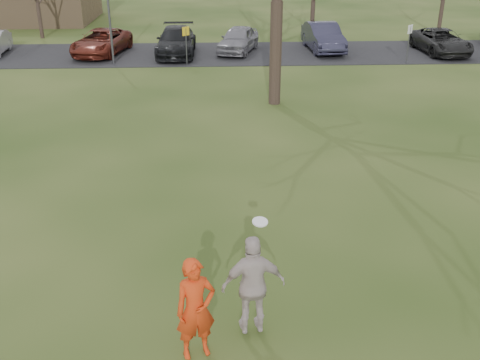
# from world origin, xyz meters

# --- Properties ---
(ground) EXTENTS (120.00, 120.00, 0.00)m
(ground) POSITION_xyz_m (0.00, 0.00, 0.00)
(ground) COLOR #1E380F
(ground) RESTS_ON ground
(parking_strip) EXTENTS (62.00, 6.50, 0.04)m
(parking_strip) POSITION_xyz_m (0.00, 25.00, 0.02)
(parking_strip) COLOR black
(parking_strip) RESTS_ON ground
(player_defender) EXTENTS (0.82, 0.67, 1.96)m
(player_defender) POSITION_xyz_m (-0.97, -0.15, 0.98)
(player_defender) COLOR red
(player_defender) RESTS_ON ground
(car_2) EXTENTS (3.28, 5.42, 1.41)m
(car_2) POSITION_xyz_m (-7.06, 25.10, 0.74)
(car_2) COLOR maroon
(car_2) RESTS_ON parking_strip
(car_3) EXTENTS (2.22, 5.30, 1.53)m
(car_3) POSITION_xyz_m (-2.70, 24.75, 0.80)
(car_3) COLOR black
(car_3) RESTS_ON parking_strip
(car_4) EXTENTS (2.97, 4.69, 1.49)m
(car_4) POSITION_xyz_m (0.92, 25.28, 0.78)
(car_4) COLOR gray
(car_4) RESTS_ON parking_strip
(car_5) EXTENTS (2.02, 4.98, 1.61)m
(car_5) POSITION_xyz_m (6.00, 25.45, 0.84)
(car_5) COLOR #2A293E
(car_5) RESTS_ON parking_strip
(car_6) EXTENTS (2.50, 5.02, 1.37)m
(car_6) POSITION_xyz_m (12.79, 24.44, 0.72)
(car_6) COLOR black
(car_6) RESTS_ON parking_strip
(catching_play) EXTENTS (1.21, 0.63, 2.37)m
(catching_play) POSITION_xyz_m (0.07, 0.31, 1.12)
(catching_play) COLOR #C0B0AC
(catching_play) RESTS_ON ground
(sign_yellow) EXTENTS (0.35, 0.35, 2.08)m
(sign_yellow) POSITION_xyz_m (-2.00, 22.00, 1.45)
(sign_yellow) COLOR #47474C
(sign_yellow) RESTS_ON ground
(sign_white) EXTENTS (0.35, 0.35, 2.08)m
(sign_white) POSITION_xyz_m (10.00, 22.00, 1.45)
(sign_white) COLOR #47474C
(sign_white) RESTS_ON ground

